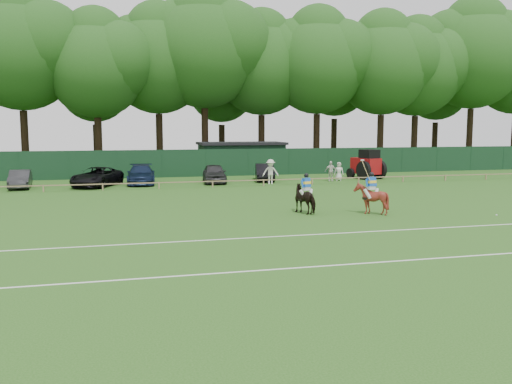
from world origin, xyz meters
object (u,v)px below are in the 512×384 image
object	(u,v)px
hatch_grey	(214,173)
suv_black	(97,177)
horse_chestnut	(371,199)
estate_black	(265,172)
spectator_right	(339,171)
horse_dark	(306,199)
tractor	(367,165)
spectator_left	(271,172)
polo_ball	(497,215)
sedan_navy	(141,175)
sedan_grey	(20,179)
spectator_mid	(331,171)
utility_shed	(241,157)

from	to	relation	value
hatch_grey	suv_black	bearing A→B (deg)	-170.88
horse_chestnut	hatch_grey	xyz separation A→B (m)	(-5.10, 17.82, -0.05)
estate_black	spectator_right	size ratio (longest dim) A/B	2.74
horse_dark	spectator_right	distance (m)	17.92
hatch_grey	tractor	xyz separation A→B (m)	(13.65, 0.12, 0.45)
hatch_grey	spectator_left	world-z (taller)	spectator_left
polo_ball	horse_chestnut	bearing A→B (deg)	159.79
spectator_left	tractor	world-z (taller)	tractor
horse_chestnut	polo_ball	size ratio (longest dim) A/B	18.15
horse_dark	sedan_navy	world-z (taller)	horse_dark
hatch_grey	tractor	size ratio (longest dim) A/B	1.29
sedan_grey	polo_ball	bearing A→B (deg)	-41.45
spectator_left	spectator_right	xyz separation A→B (m)	(6.36, 1.12, -0.19)
suv_black	polo_ball	distance (m)	28.19
suv_black	sedan_navy	size ratio (longest dim) A/B	1.01
sedan_grey	hatch_grey	world-z (taller)	hatch_grey
horse_dark	hatch_grey	bearing A→B (deg)	-105.68
sedan_grey	sedan_navy	world-z (taller)	sedan_navy
spectator_right	spectator_mid	bearing A→B (deg)	-139.22
estate_black	utility_shed	distance (m)	8.18
sedan_grey	polo_ball	size ratio (longest dim) A/B	45.67
horse_dark	spectator_mid	xyz separation A→B (m)	(7.75, 15.47, 0.07)
horse_dark	horse_chestnut	world-z (taller)	horse_chestnut
suv_black	tractor	bearing A→B (deg)	25.13
suv_black	horse_chestnut	bearing A→B (deg)	-26.81
sedan_grey	tractor	distance (m)	28.33
suv_black	sedan_navy	xyz separation A→B (m)	(3.36, 0.93, 0.02)
horse_chestnut	estate_black	xyz separation A→B (m)	(-0.64, 18.46, -0.10)
spectator_mid	spectator_right	distance (m)	0.89
suv_black	estate_black	bearing A→B (deg)	28.24
spectator_left	spectator_mid	bearing A→B (deg)	21.28
horse_dark	suv_black	size ratio (longest dim) A/B	0.34
sedan_grey	spectator_left	xyz separation A→B (m)	(18.85, -1.76, 0.30)
estate_black	spectator_mid	xyz separation A→B (m)	(5.23, -1.82, 0.13)
sedan_grey	spectator_mid	distance (m)	24.37
hatch_grey	spectator_left	bearing A→B (deg)	-19.57
spectator_right	utility_shed	world-z (taller)	utility_shed
horse_dark	utility_shed	world-z (taller)	utility_shed
suv_black	utility_shed	size ratio (longest dim) A/B	0.63
sedan_grey	estate_black	size ratio (longest dim) A/B	0.95
horse_dark	horse_chestnut	size ratio (longest dim) A/B	1.11
horse_dark	spectator_left	world-z (taller)	spectator_left
sedan_grey	sedan_navy	xyz separation A→B (m)	(8.84, 0.82, 0.08)
sedan_navy	spectator_mid	distance (m)	15.60
sedan_navy	spectator_mid	world-z (taller)	spectator_mid
estate_black	utility_shed	world-z (taller)	utility_shed
tractor	sedan_grey	bearing A→B (deg)	165.26
sedan_grey	utility_shed	size ratio (longest dim) A/B	0.49
horse_dark	sedan_navy	xyz separation A→B (m)	(-7.76, 17.16, -0.01)
sedan_navy	hatch_grey	size ratio (longest dim) A/B	1.16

